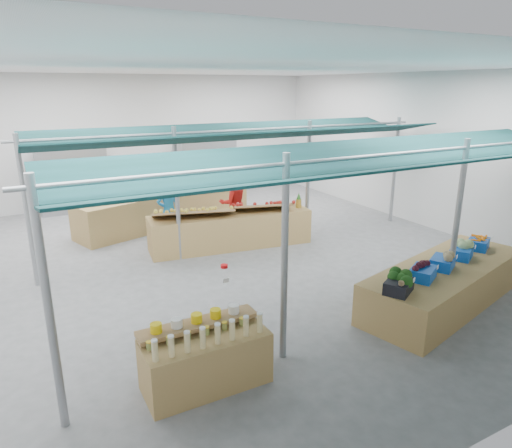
% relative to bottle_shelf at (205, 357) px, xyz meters
% --- Properties ---
extents(floor, '(13.00, 13.00, 0.00)m').
position_rel_bottle_shelf_xyz_m(floor, '(2.25, 4.06, -0.40)').
color(floor, slate).
rests_on(floor, ground).
extents(hall, '(13.00, 13.00, 13.00)m').
position_rel_bottle_shelf_xyz_m(hall, '(2.25, 5.49, 2.24)').
color(hall, silver).
rests_on(hall, ground).
extents(pole_grid, '(10.00, 4.60, 3.00)m').
position_rel_bottle_shelf_xyz_m(pole_grid, '(3.00, 2.31, 1.41)').
color(pole_grid, gray).
rests_on(pole_grid, floor).
extents(awnings, '(9.50, 7.08, 0.30)m').
position_rel_bottle_shelf_xyz_m(awnings, '(3.00, 2.31, 2.38)').
color(awnings, black).
rests_on(awnings, pole_grid).
extents(back_shelving_left, '(2.00, 0.50, 2.00)m').
position_rel_bottle_shelf_xyz_m(back_shelving_left, '(-0.25, 10.06, 0.60)').
color(back_shelving_left, '#B23F33').
rests_on(back_shelving_left, floor).
extents(back_shelving_right, '(2.00, 0.50, 2.00)m').
position_rel_bottle_shelf_xyz_m(back_shelving_right, '(4.25, 10.06, 0.60)').
color(back_shelving_right, '#B23F33').
rests_on(back_shelving_right, floor).
extents(bottle_shelf, '(1.63, 1.03, 1.01)m').
position_rel_bottle_shelf_xyz_m(bottle_shelf, '(0.00, 0.00, 0.00)').
color(bottle_shelf, olive).
rests_on(bottle_shelf, floor).
extents(veg_counter, '(4.04, 2.18, 0.75)m').
position_rel_bottle_shelf_xyz_m(veg_counter, '(4.74, 0.12, -0.03)').
color(veg_counter, olive).
rests_on(veg_counter, floor).
extents(fruit_counter, '(4.05, 1.48, 0.85)m').
position_rel_bottle_shelf_xyz_m(fruit_counter, '(2.65, 4.79, 0.02)').
color(fruit_counter, olive).
rests_on(fruit_counter, floor).
extents(far_counter, '(5.42, 2.66, 0.96)m').
position_rel_bottle_shelf_xyz_m(far_counter, '(1.91, 7.44, 0.08)').
color(far_counter, olive).
rests_on(far_counter, floor).
extents(crate_stack, '(0.58, 0.50, 0.59)m').
position_rel_bottle_shelf_xyz_m(crate_stack, '(4.82, 0.64, -0.11)').
color(crate_stack, blue).
rests_on(crate_stack, floor).
extents(vendor_left, '(0.62, 0.45, 1.58)m').
position_rel_bottle_shelf_xyz_m(vendor_left, '(1.45, 5.89, 0.39)').
color(vendor_left, '#1A6FA9').
rests_on(vendor_left, floor).
extents(vendor_right, '(0.84, 0.70, 1.58)m').
position_rel_bottle_shelf_xyz_m(vendor_right, '(3.25, 5.89, 0.39)').
color(vendor_right, red).
rests_on(vendor_right, floor).
extents(crate_broccoli, '(0.61, 0.55, 0.35)m').
position_rel_bottle_shelf_xyz_m(crate_broccoli, '(3.14, -0.28, 0.50)').
color(crate_broccoli, black).
rests_on(crate_broccoli, veg_counter).
extents(crate_beets, '(0.61, 0.55, 0.29)m').
position_rel_bottle_shelf_xyz_m(crate_beets, '(3.86, -0.10, 0.48)').
color(crate_beets, blue).
rests_on(crate_beets, veg_counter).
extents(crate_celeriac, '(0.61, 0.55, 0.31)m').
position_rel_bottle_shelf_xyz_m(crate_celeriac, '(4.53, 0.07, 0.49)').
color(crate_celeriac, blue).
rests_on(crate_celeriac, veg_counter).
extents(crate_cabbage, '(0.61, 0.55, 0.35)m').
position_rel_bottle_shelf_xyz_m(crate_cabbage, '(5.26, 0.25, 0.50)').
color(crate_cabbage, blue).
rests_on(crate_cabbage, veg_counter).
extents(crate_carrots, '(0.61, 0.55, 0.29)m').
position_rel_bottle_shelf_xyz_m(crate_carrots, '(5.98, 0.44, 0.45)').
color(crate_carrots, blue).
rests_on(crate_carrots, veg_counter).
extents(sparrow, '(0.12, 0.09, 0.11)m').
position_rel_bottle_shelf_xyz_m(sparrow, '(3.00, -0.45, 0.59)').
color(sparrow, brown).
rests_on(sparrow, crate_broccoli).
extents(pole_ribbon, '(0.12, 0.12, 0.28)m').
position_rel_bottle_shelf_xyz_m(pole_ribbon, '(0.84, 1.18, 0.68)').
color(pole_ribbon, red).
rests_on(pole_ribbon, pole_grid).
extents(apple_heap_yellow, '(2.02, 1.19, 0.27)m').
position_rel_bottle_shelf_xyz_m(apple_heap_yellow, '(1.70, 4.83, 0.61)').
color(apple_heap_yellow, '#997247').
rests_on(apple_heap_yellow, fruit_counter).
extents(apple_heap_red, '(1.63, 1.08, 0.27)m').
position_rel_bottle_shelf_xyz_m(apple_heap_red, '(3.43, 4.59, 0.61)').
color(apple_heap_red, '#997247').
rests_on(apple_heap_red, fruit_counter).
extents(pineapple, '(0.14, 0.14, 0.39)m').
position_rel_bottle_shelf_xyz_m(pineapple, '(4.41, 4.45, 0.63)').
color(pineapple, '#8C6019').
rests_on(pineapple, fruit_counter).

